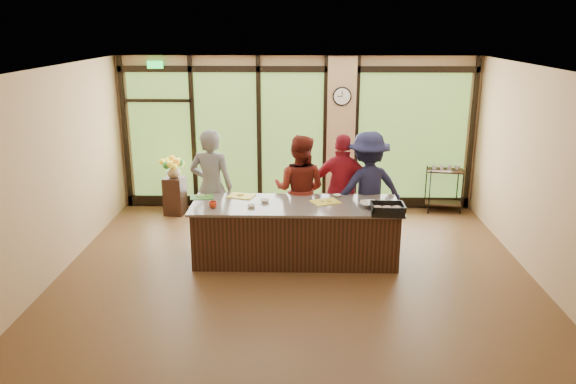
# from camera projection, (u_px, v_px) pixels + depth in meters

# --- Properties ---
(floor) EXTENTS (7.00, 7.00, 0.00)m
(floor) POSITION_uv_depth(u_px,v_px,m) (295.00, 267.00, 8.59)
(floor) COLOR brown
(floor) RESTS_ON ground
(ceiling) EXTENTS (7.00, 7.00, 0.00)m
(ceiling) POSITION_uv_depth(u_px,v_px,m) (296.00, 67.00, 7.73)
(ceiling) COLOR white
(ceiling) RESTS_ON back_wall
(back_wall) EXTENTS (7.00, 0.00, 7.00)m
(back_wall) POSITION_uv_depth(u_px,v_px,m) (297.00, 134.00, 11.03)
(back_wall) COLOR tan
(back_wall) RESTS_ON floor
(left_wall) EXTENTS (0.00, 6.00, 6.00)m
(left_wall) POSITION_uv_depth(u_px,v_px,m) (58.00, 171.00, 8.24)
(left_wall) COLOR tan
(left_wall) RESTS_ON floor
(right_wall) EXTENTS (0.00, 6.00, 6.00)m
(right_wall) POSITION_uv_depth(u_px,v_px,m) (538.00, 174.00, 8.08)
(right_wall) COLOR tan
(right_wall) RESTS_ON floor
(window_wall) EXTENTS (6.90, 0.12, 3.00)m
(window_wall) POSITION_uv_depth(u_px,v_px,m) (306.00, 139.00, 11.02)
(window_wall) COLOR tan
(window_wall) RESTS_ON floor
(island_base) EXTENTS (3.10, 1.00, 0.88)m
(island_base) POSITION_uv_depth(u_px,v_px,m) (295.00, 233.00, 8.75)
(island_base) COLOR #321A10
(island_base) RESTS_ON floor
(countertop) EXTENTS (3.20, 1.10, 0.04)m
(countertop) POSITION_uv_depth(u_px,v_px,m) (296.00, 205.00, 8.62)
(countertop) COLOR #6B6059
(countertop) RESTS_ON island_base
(wall_clock) EXTENTS (0.36, 0.04, 0.36)m
(wall_clock) POSITION_uv_depth(u_px,v_px,m) (342.00, 96.00, 10.67)
(wall_clock) COLOR black
(wall_clock) RESTS_ON window_wall
(cook_left) EXTENTS (0.75, 0.53, 1.96)m
(cook_left) POSITION_uv_depth(u_px,v_px,m) (211.00, 187.00, 9.28)
(cook_left) COLOR slate
(cook_left) RESTS_ON floor
(cook_midleft) EXTENTS (1.06, 0.93, 1.85)m
(cook_midleft) POSITION_uv_depth(u_px,v_px,m) (300.00, 190.00, 9.32)
(cook_midleft) COLOR maroon
(cook_midleft) RESTS_ON floor
(cook_midright) EXTENTS (1.16, 0.68, 1.86)m
(cook_midright) POSITION_uv_depth(u_px,v_px,m) (343.00, 190.00, 9.32)
(cook_midright) COLOR maroon
(cook_midright) RESTS_ON floor
(cook_right) EXTENTS (1.38, 1.01, 1.91)m
(cook_right) POSITION_uv_depth(u_px,v_px,m) (368.00, 189.00, 9.26)
(cook_right) COLOR #1B1C3C
(cook_right) RESTS_ON floor
(roasting_pan) EXTENTS (0.50, 0.41, 0.08)m
(roasting_pan) POSITION_uv_depth(u_px,v_px,m) (388.00, 211.00, 8.15)
(roasting_pan) COLOR black
(roasting_pan) RESTS_ON countertop
(mixing_bowl) EXTENTS (0.35, 0.35, 0.07)m
(mixing_bowl) POSITION_uv_depth(u_px,v_px,m) (369.00, 204.00, 8.47)
(mixing_bowl) COLOR silver
(mixing_bowl) RESTS_ON countertop
(cutting_board_left) EXTENTS (0.40, 0.32, 0.01)m
(cutting_board_left) POSITION_uv_depth(u_px,v_px,m) (202.00, 197.00, 8.94)
(cutting_board_left) COLOR #3B8630
(cutting_board_left) RESTS_ON countertop
(cutting_board_center) EXTENTS (0.47, 0.41, 0.01)m
(cutting_board_center) POSITION_uv_depth(u_px,v_px,m) (241.00, 196.00, 9.00)
(cutting_board_center) COLOR yellow
(cutting_board_center) RESTS_ON countertop
(cutting_board_right) EXTENTS (0.50, 0.45, 0.01)m
(cutting_board_right) POSITION_uv_depth(u_px,v_px,m) (325.00, 202.00, 8.70)
(cutting_board_right) COLOR yellow
(cutting_board_right) RESTS_ON countertop
(prep_bowl_near) EXTENTS (0.17, 0.17, 0.04)m
(prep_bowl_near) POSITION_uv_depth(u_px,v_px,m) (265.00, 201.00, 8.71)
(prep_bowl_near) COLOR white
(prep_bowl_near) RESTS_ON countertop
(prep_bowl_mid) EXTENTS (0.14, 0.14, 0.04)m
(prep_bowl_mid) POSITION_uv_depth(u_px,v_px,m) (251.00, 206.00, 8.46)
(prep_bowl_mid) COLOR white
(prep_bowl_mid) RESTS_ON countertop
(prep_bowl_far) EXTENTS (0.15, 0.15, 0.03)m
(prep_bowl_far) POSITION_uv_depth(u_px,v_px,m) (337.00, 195.00, 8.99)
(prep_bowl_far) COLOR white
(prep_bowl_far) RESTS_ON countertop
(red_ramekin) EXTENTS (0.13, 0.13, 0.10)m
(red_ramekin) POSITION_uv_depth(u_px,v_px,m) (213.00, 205.00, 8.43)
(red_ramekin) COLOR red
(red_ramekin) RESTS_ON countertop
(flower_stand) EXTENTS (0.42, 0.42, 0.73)m
(flower_stand) POSITION_uv_depth(u_px,v_px,m) (175.00, 196.00, 10.90)
(flower_stand) COLOR #321A10
(flower_stand) RESTS_ON floor
(flower_vase) EXTENTS (0.35, 0.35, 0.27)m
(flower_vase) POSITION_uv_depth(u_px,v_px,m) (173.00, 171.00, 10.75)
(flower_vase) COLOR olive
(flower_vase) RESTS_ON flower_stand
(bar_cart) EXTENTS (0.75, 0.51, 0.94)m
(bar_cart) POSITION_uv_depth(u_px,v_px,m) (444.00, 184.00, 11.00)
(bar_cart) COLOR #321A10
(bar_cart) RESTS_ON floor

